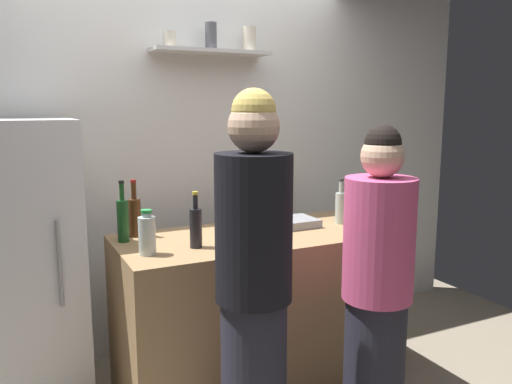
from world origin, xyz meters
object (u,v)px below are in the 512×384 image
object	(u,v)px
wine_bottle_green_glass	(123,219)
person_pink_top	(377,292)
utensil_holder	(368,221)
wine_bottle_amber_glass	(135,216)
baking_pan	(289,223)
water_bottle_plastic	(147,235)
person_blonde	(254,289)
refrigerator	(21,267)
wine_bottle_pale_glass	(341,207)
wine_bottle_dark_glass	(196,226)

from	to	relation	value
wine_bottle_green_glass	person_pink_top	distance (m)	1.40
utensil_holder	wine_bottle_amber_glass	distance (m)	1.37
baking_pan	utensil_holder	distance (m)	0.48
water_bottle_plastic	person_pink_top	distance (m)	1.17
person_blonde	person_pink_top	xyz separation A→B (m)	(0.63, -0.08, -0.09)
wine_bottle_amber_glass	person_blonde	size ratio (longest dim) A/B	0.19
wine_bottle_green_glass	water_bottle_plastic	world-z (taller)	wine_bottle_green_glass
wine_bottle_green_glass	water_bottle_plastic	xyz separation A→B (m)	(0.05, -0.31, -0.02)
refrigerator	wine_bottle_pale_glass	distance (m)	1.91
refrigerator	utensil_holder	world-z (taller)	refrigerator
utensil_holder	person_blonde	world-z (taller)	person_blonde
wine_bottle_amber_glass	wine_bottle_pale_glass	bearing A→B (deg)	-11.02
refrigerator	wine_bottle_dark_glass	distance (m)	1.01
wine_bottle_green_glass	wine_bottle_pale_glass	bearing A→B (deg)	-6.73
refrigerator	wine_bottle_amber_glass	distance (m)	0.67
refrigerator	wine_bottle_amber_glass	size ratio (longest dim) A/B	4.88
wine_bottle_amber_glass	person_pink_top	distance (m)	1.40
wine_bottle_dark_glass	utensil_holder	bearing A→B (deg)	-6.09
utensil_holder	wine_bottle_dark_glass	distance (m)	1.05
water_bottle_plastic	baking_pan	bearing A→B (deg)	12.75
refrigerator	wine_bottle_amber_glass	xyz separation A→B (m)	(0.61, -0.12, 0.25)
wine_bottle_pale_glass	wine_bottle_green_glass	world-z (taller)	wine_bottle_green_glass
refrigerator	baking_pan	size ratio (longest dim) A/B	4.72
wine_bottle_amber_glass	person_blonde	world-z (taller)	person_blonde
utensil_holder	water_bottle_plastic	distance (m)	1.31
wine_bottle_pale_glass	wine_bottle_amber_glass	world-z (taller)	wine_bottle_amber_glass
wine_bottle_dark_glass	refrigerator	bearing A→B (deg)	149.62
wine_bottle_amber_glass	person_pink_top	size ratio (longest dim) A/B	0.21
refrigerator	person_pink_top	xyz separation A→B (m)	(1.54, -1.12, -0.02)
utensil_holder	person_pink_top	size ratio (longest dim) A/B	0.14
utensil_holder	wine_bottle_amber_glass	size ratio (longest dim) A/B	0.67
utensil_holder	wine_bottle_pale_glass	bearing A→B (deg)	96.56
utensil_holder	person_blonde	xyz separation A→B (m)	(-0.97, -0.44, -0.12)
wine_bottle_green_glass	water_bottle_plastic	size ratio (longest dim) A/B	1.48
utensil_holder	wine_bottle_pale_glass	world-z (taller)	wine_bottle_pale_glass
wine_bottle_pale_glass	wine_bottle_green_glass	size ratio (longest dim) A/B	0.84
wine_bottle_pale_glass	water_bottle_plastic	xyz separation A→B (m)	(-1.28, -0.15, -0.01)
wine_bottle_amber_glass	water_bottle_plastic	xyz separation A→B (m)	(-0.03, -0.40, -0.02)
utensil_holder	wine_bottle_dark_glass	bearing A→B (deg)	173.91
wine_bottle_pale_glass	person_pink_top	world-z (taller)	person_pink_top
refrigerator	wine_bottle_dark_glass	size ratio (longest dim) A/B	5.36
refrigerator	utensil_holder	bearing A→B (deg)	-17.78
utensil_holder	wine_bottle_amber_glass	xyz separation A→B (m)	(-1.28, 0.49, 0.06)
wine_bottle_pale_glass	wine_bottle_dark_glass	bearing A→B (deg)	-172.58
wine_bottle_pale_glass	wine_bottle_amber_glass	bearing A→B (deg)	168.98
wine_bottle_dark_glass	person_blonde	distance (m)	0.58
baking_pan	refrigerator	bearing A→B (deg)	168.77
baking_pan	wine_bottle_green_glass	bearing A→B (deg)	174.40
wine_bottle_dark_glass	person_blonde	size ratio (longest dim) A/B	0.17
refrigerator	wine_bottle_green_glass	size ratio (longest dim) A/B	4.70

